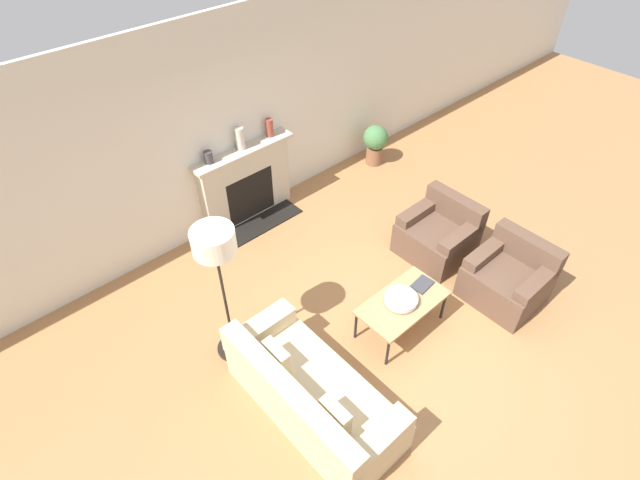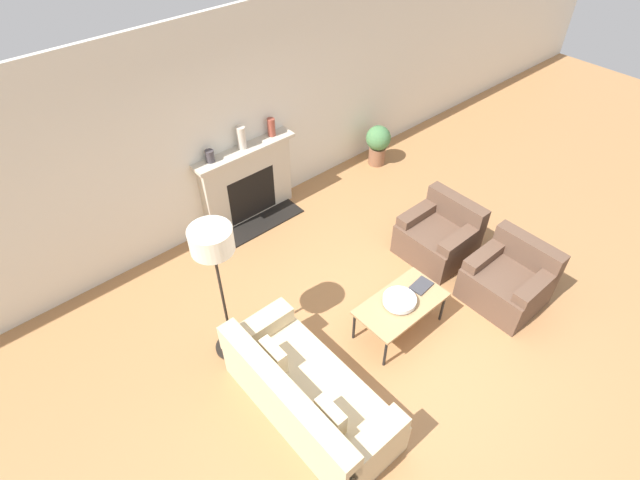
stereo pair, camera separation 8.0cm
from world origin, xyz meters
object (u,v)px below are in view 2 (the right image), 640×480
Objects in this scene: coffee_table at (401,305)px; floor_lamp at (214,253)px; armchair_near at (508,280)px; mantel_vase_center_right at (271,127)px; armchair_far at (439,236)px; mantel_vase_center_left at (242,138)px; fireplace at (248,184)px; book at (421,286)px; bowl at (400,300)px; couch at (307,395)px; mantel_vase_left at (210,156)px; potted_plant at (378,142)px.

floor_lamp reaches higher than coffee_table.
armchair_near is 3.40× the size of mantel_vase_center_right.
armchair_far is 0.82× the size of coffee_table.
mantel_vase_center_left reaches higher than armchair_near.
fireplace reaches higher than book.
fireplace is 4.06× the size of bowl.
armchair_far is 3.15× the size of book.
couch reaches higher than coffee_table.
bowl is at bearing -69.49° from armchair_far.
couch is at bearing -115.07° from mantel_vase_center_left.
armchair_far reaches higher than coffee_table.
bowl is at bearing 152.41° from coffee_table.
armchair_near is 1.00× the size of armchair_far.
armchair_far reaches higher than couch.
floor_lamp is 10.99× the size of mantel_vase_left.
armchair_far is at bearing -77.38° from couch.
mantel_vase_left is (-0.93, 2.85, 0.75)m from book.
armchair_far is 1.13m from book.
fireplace reaches higher than armchair_near.
fireplace is 9.37× the size of mantel_vase_left.
couch is at bearing -77.38° from armchair_far.
mantel_vase_left is (1.03, 1.81, -0.26)m from floor_lamp.
floor_lamp is 2.72m from mantel_vase_center_right.
mantel_vase_center_right reaches higher than coffee_table.
couch is 1.06× the size of floor_lamp.
book is 3.09m from mantel_vase_left.
coffee_table is 3.01m from mantel_vase_center_right.
fireplace is at bearing 90.98° from bowl.
book is at bearing -127.15° from potted_plant.
armchair_near is at bearing -34.38° from book.
armchair_far reaches higher than potted_plant.
fireplace reaches higher than couch.
mantel_vase_center_left is 1.22× the size of mantel_vase_center_right.
coffee_table is 4.13× the size of mantel_vase_center_right.
book is (-0.99, 0.55, 0.17)m from armchair_near.
mantel_vase_left is 0.24× the size of potted_plant.
mantel_vase_center_right reaches higher than armchair_far.
coffee_table is 3.37× the size of mantel_vase_center_left.
mantel_vase_left is (0.89, 2.97, 0.92)m from couch.
floor_lamp is at bearing 146.67° from book.
book is 1.69× the size of mantel_vase_left.
floor_lamp is at bearing -119.66° from mantel_vase_left.
coffee_table is at bearing -78.66° from mantel_vase_left.
armchair_near is 2.31× the size of bowl.
armchair_near is (1.42, -3.38, -0.25)m from fireplace.
mantel_vase_left reaches higher than armchair_far.
couch is at bearing -175.93° from coffee_table.
potted_plant is (0.95, 2.06, 0.09)m from armchair_far.
book is at bearing 2.23° from coffee_table.
fireplace is 3.68m from armchair_near.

